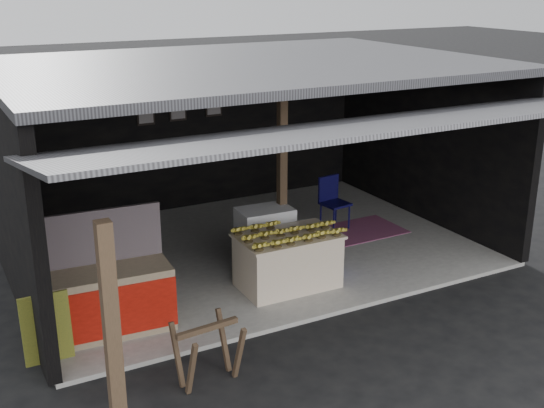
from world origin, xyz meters
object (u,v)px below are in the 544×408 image
sawhorse (208,347)px  water_barrel (328,254)px  white_crate (265,237)px  banana_table (288,261)px  neighbor_stall (111,297)px  plastic_chair (332,198)px

sawhorse → water_barrel: (2.67, 1.80, -0.11)m
white_crate → water_barrel: (0.71, -0.66, -0.17)m
banana_table → white_crate: 0.84m
white_crate → neighbor_stall: (-2.59, -0.92, 0.01)m
banana_table → white_crate: white_crate is taller
white_crate → sawhorse: white_crate is taller
banana_table → water_barrel: 0.81m
sawhorse → water_barrel: bearing=28.5°
white_crate → plastic_chair: (1.76, 0.90, 0.09)m
sawhorse → plastic_chair: 5.01m
white_crate → plastic_chair: bearing=29.7°
banana_table → plastic_chair: size_ratio=1.57×
neighbor_stall → water_barrel: (3.29, 0.27, -0.18)m
sawhorse → white_crate: bearing=45.9°
water_barrel → plastic_chair: plastic_chair is taller
plastic_chair → water_barrel: bearing=-131.9°
sawhorse → banana_table: bearing=35.3°
banana_table → sawhorse: (-1.89, -1.62, -0.01)m
banana_table → white_crate: size_ratio=1.59×
banana_table → sawhorse: bearing=-138.6°
water_barrel → plastic_chair: (1.06, 1.55, 0.26)m
neighbor_stall → sawhorse: size_ratio=2.06×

